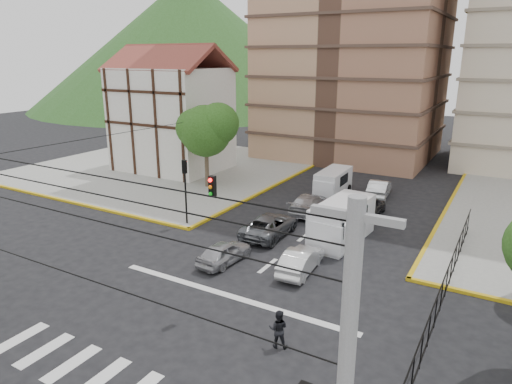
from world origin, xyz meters
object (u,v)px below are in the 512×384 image
Objects in this scene: van_left_lane at (332,183)px; pedestrian_crosswalk at (278,329)px; van_right_lane at (340,223)px; car_silver_front_left at (224,252)px; car_white_front_right at (301,260)px; traffic_light_nw at (185,181)px.

pedestrian_crosswalk is (5.57, -20.50, -0.21)m from van_left_lane.
car_silver_front_left is at bearing -122.88° from van_right_lane.
van_right_lane reaches higher than car_silver_front_left.
van_right_lane reaches higher than car_white_front_right.
traffic_light_nw is 0.94× the size of van_left_lane.
car_silver_front_left is at bearing 10.93° from car_white_front_right.
van_left_lane is at bearing -87.68° from car_silver_front_left.
pedestrian_crosswalk reaches higher than car_silver_front_left.
traffic_light_nw is at bearing -118.93° from van_left_lane.
van_left_lane is 2.92× the size of pedestrian_crosswalk.
van_left_lane reaches higher than pedestrian_crosswalk.
van_right_lane is 3.59× the size of pedestrian_crosswalk.
pedestrian_crosswalk is at bearing -76.00° from van_left_lane.
van_right_lane is 11.48m from pedestrian_crosswalk.
van_right_lane is at bearing -99.08° from car_white_front_right.
car_silver_front_left is (-4.55, -6.03, -0.60)m from van_right_lane.
van_left_lane is 1.18× the size of car_white_front_right.
traffic_light_nw reaches higher than car_silver_front_left.
car_white_front_right is at bearing -76.90° from van_left_lane.
traffic_light_nw reaches higher than car_white_front_right.
van_left_lane is 1.26× the size of car_silver_front_left.
traffic_light_nw is 1.12× the size of car_white_front_right.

